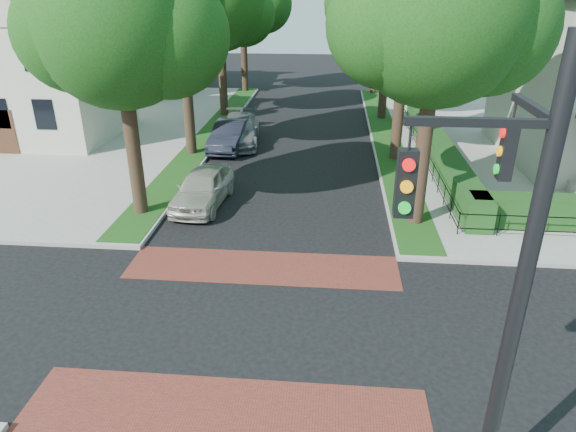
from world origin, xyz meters
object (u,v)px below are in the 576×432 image
object	(u,v)px
traffic_signal	(507,265)
parked_car_rear	(239,130)
parked_car_front	(203,188)
parked_car_middle	(230,135)

from	to	relation	value
traffic_signal	parked_car_rear	bearing A→B (deg)	110.44
parked_car_front	parked_car_middle	xyz separation A→B (m)	(-0.39, 8.17, 0.01)
parked_car_rear	traffic_signal	bearing A→B (deg)	-75.64
parked_car_front	parked_car_rear	bearing A→B (deg)	94.32
parked_car_front	parked_car_rear	distance (m)	9.28
traffic_signal	parked_car_rear	xyz separation A→B (m)	(-8.18, 21.94, -3.90)
parked_car_front	parked_car_middle	world-z (taller)	parked_car_middle
traffic_signal	parked_car_middle	world-z (taller)	traffic_signal
parked_car_middle	parked_car_rear	size ratio (longest dim) A/B	0.87
traffic_signal	parked_car_front	distance (m)	15.54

